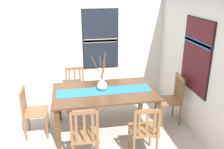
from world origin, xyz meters
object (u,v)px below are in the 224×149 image
centerpiece_vase (102,84)px  chair_3 (144,130)px  dining_table (104,96)px  chair_1 (85,135)px  chair_2 (172,98)px  chair_0 (32,111)px  painting_on_side_wall (196,56)px  painting_on_back_wall (100,39)px  chair_4 (75,88)px

centerpiece_vase → chair_3: (0.50, -0.96, -0.41)m
dining_table → centerpiece_vase: bearing=138.2°
chair_1 → chair_3: chair_1 is taller
dining_table → chair_2: 1.34m
chair_3 → chair_0: bearing=151.6°
chair_0 → painting_on_side_wall: (2.88, -0.28, 0.93)m
chair_2 → painting_on_side_wall: (0.25, -0.26, 0.91)m
dining_table → chair_0: chair_0 is taller
centerpiece_vase → chair_2: centerpiece_vase is taller
chair_2 → painting_on_back_wall: 2.02m
centerpiece_vase → chair_4: size_ratio=0.76×
chair_3 → painting_on_side_wall: (1.12, 0.67, 0.94)m
chair_1 → chair_2: (1.78, 0.92, 0.01)m
dining_table → chair_3: bearing=-63.2°
chair_1 → painting_on_side_wall: 2.32m
chair_0 → painting_on_back_wall: size_ratio=0.68×
centerpiece_vase → chair_4: 1.07m
chair_2 → painting_on_side_wall: 0.98m
chair_2 → chair_3: chair_2 is taller
chair_3 → chair_4: 2.07m
centerpiece_vase → chair_4: bearing=117.7°
chair_2 → painting_on_back_wall: bearing=131.8°
chair_4 → painting_on_back_wall: (0.62, 0.44, 0.95)m
chair_4 → painting_on_back_wall: painting_on_back_wall is taller
chair_0 → chair_3: (1.76, -0.95, -0.01)m
dining_table → painting_on_side_wall: bearing=-9.2°
centerpiece_vase → painting_on_side_wall: 1.73m
dining_table → chair_1: bearing=-115.9°
dining_table → painting_on_side_wall: size_ratio=1.43×
centerpiece_vase → chair_3: bearing=-62.3°
chair_1 → chair_2: chair_1 is taller
centerpiece_vase → painting_on_back_wall: (0.17, 1.31, 0.54)m
chair_2 → dining_table: bearing=-179.9°
chair_0 → chair_1: size_ratio=0.93×
centerpiece_vase → chair_1: size_ratio=0.71×
centerpiece_vase → painting_on_side_wall: (1.62, -0.29, 0.53)m
dining_table → painting_on_back_wall: painting_on_back_wall is taller
chair_1 → chair_4: (-0.05, 1.82, -0.02)m
chair_2 → chair_4: size_ratio=1.06×
chair_3 → chair_1: bearing=179.4°
dining_table → chair_1: size_ratio=1.89×
painting_on_side_wall → chair_4: bearing=150.8°
painting_on_back_wall → centerpiece_vase: bearing=-97.3°
centerpiece_vase → chair_3: 1.16m
chair_1 → painting_on_back_wall: painting_on_back_wall is taller
chair_3 → painting_on_side_wall: bearing=30.9°
painting_on_back_wall → chair_0: bearing=-137.2°
chair_3 → painting_on_back_wall: size_ratio=0.68×
dining_table → chair_0: size_ratio=2.04×
dining_table → centerpiece_vase: 0.22m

